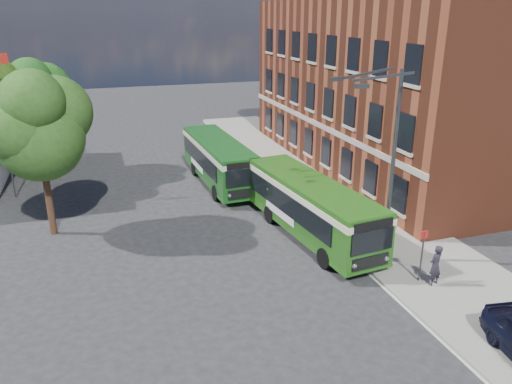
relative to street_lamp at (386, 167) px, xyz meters
name	(u,v)px	position (x,y,z in m)	size (l,w,h in m)	color
ground	(266,259)	(-4.84, 2.00, -4.79)	(120.00, 120.00, 0.00)	#242427
pavement	(326,189)	(2.16, 10.00, -4.72)	(6.00, 48.00, 0.15)	gray
kerb_line	(283,195)	(-0.89, 10.00, -4.79)	(0.12, 48.00, 0.01)	beige
brick_office	(394,73)	(9.16, 14.00, 2.18)	(12.10, 26.00, 14.20)	brown
flagpole	(3,121)	(-17.29, 15.00, 0.15)	(0.95, 0.10, 9.00)	#36393B
street_lamp	(386,167)	(0.00, 0.00, 0.00)	(2.96, 2.38, 9.00)	#36393B
bus_stop_sign	(422,253)	(0.76, -2.20, -3.28)	(0.35, 0.08, 2.52)	#36393B
bus_front	(311,203)	(-1.77, 3.84, -2.96)	(3.70, 10.74, 3.02)	#225A15
bus_rear	(219,157)	(-4.24, 13.65, -2.96)	(3.03, 10.34, 3.02)	#164E17
pedestrian_a	(435,265)	(1.16, -2.66, -3.72)	(0.67, 0.44, 1.84)	#231F28
pedestrian_b	(377,242)	(0.05, 0.21, -3.80)	(0.81, 0.63, 1.67)	black
tree_left	(39,125)	(-14.65, 8.29, 1.15)	(5.19, 4.93, 8.76)	#362113
tree_right	(34,96)	(-15.81, 19.68, 0.87)	(4.94, 4.70, 8.34)	#362113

